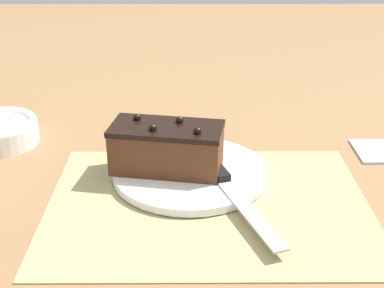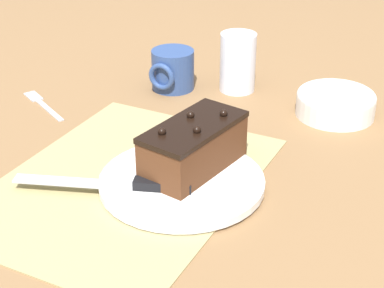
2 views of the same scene
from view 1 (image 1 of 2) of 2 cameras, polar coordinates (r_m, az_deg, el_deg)
The scene contains 5 objects.
ground_plane at distance 0.77m, azimuth 1.74°, elevation -6.53°, with size 3.00×3.00×0.00m, color olive.
placemat_woven at distance 0.77m, azimuth 1.74°, elevation -6.41°, with size 0.46×0.34×0.00m, color tan.
cake_plate at distance 0.84m, azimuth -0.23°, elevation -3.01°, with size 0.24×0.24×0.01m.
chocolate_cake at distance 0.82m, azimuth -2.68°, elevation -0.36°, with size 0.18×0.11×0.08m.
serving_knife at distance 0.79m, azimuth 3.61°, elevation -4.05°, with size 0.11×0.25×0.01m.
Camera 1 is at (-0.03, -0.65, 0.41)m, focal length 50.00 mm.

